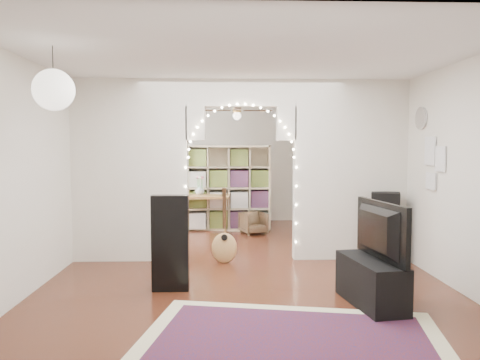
{
  "coord_description": "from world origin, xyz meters",
  "views": [
    {
      "loc": [
        -0.27,
        -7.01,
        1.7
      ],
      "look_at": [
        -0.0,
        0.3,
        1.18
      ],
      "focal_mm": 35.0,
      "sensor_mm": 36.0,
      "label": 1
    }
  ],
  "objects_px": {
    "media_console": "(371,282)",
    "dining_table": "(200,198)",
    "bookcase": "(229,188)",
    "floor_speaker": "(385,227)",
    "dining_chair_left": "(253,223)",
    "acoustic_guitar": "(224,236)",
    "dining_chair_right": "(212,214)"
  },
  "relations": [
    {
      "from": "media_console",
      "to": "dining_table",
      "type": "xyz_separation_m",
      "value": [
        -2.05,
        4.43,
        0.43
      ]
    },
    {
      "from": "bookcase",
      "to": "dining_table",
      "type": "distance_m",
      "value": 0.67
    },
    {
      "from": "floor_speaker",
      "to": "dining_chair_left",
      "type": "distance_m",
      "value": 2.96
    },
    {
      "from": "media_console",
      "to": "dining_table",
      "type": "relative_size",
      "value": 0.81
    },
    {
      "from": "acoustic_guitar",
      "to": "floor_speaker",
      "type": "xyz_separation_m",
      "value": [
        2.38,
        -0.0,
        0.11
      ]
    },
    {
      "from": "dining_table",
      "to": "dining_chair_left",
      "type": "relative_size",
      "value": 2.66
    },
    {
      "from": "dining_chair_right",
      "to": "dining_chair_left",
      "type": "bearing_deg",
      "value": -28.14
    },
    {
      "from": "media_console",
      "to": "dining_chair_right",
      "type": "xyz_separation_m",
      "value": [
        -1.83,
        5.16,
        0.02
      ]
    },
    {
      "from": "dining_table",
      "to": "dining_chair_left",
      "type": "distance_m",
      "value": 1.18
    },
    {
      "from": "media_console",
      "to": "dining_chair_left",
      "type": "distance_m",
      "value": 4.33
    },
    {
      "from": "floor_speaker",
      "to": "media_console",
      "type": "distance_m",
      "value": 2.07
    },
    {
      "from": "acoustic_guitar",
      "to": "bookcase",
      "type": "bearing_deg",
      "value": 109.09
    },
    {
      "from": "bookcase",
      "to": "dining_chair_right",
      "type": "relative_size",
      "value": 2.97
    },
    {
      "from": "acoustic_guitar",
      "to": "media_console",
      "type": "xyz_separation_m",
      "value": [
        1.57,
        -1.89,
        -0.16
      ]
    },
    {
      "from": "dining_table",
      "to": "dining_chair_right",
      "type": "height_order",
      "value": "dining_table"
    },
    {
      "from": "floor_speaker",
      "to": "dining_chair_left",
      "type": "height_order",
      "value": "floor_speaker"
    },
    {
      "from": "media_console",
      "to": "dining_chair_right",
      "type": "height_order",
      "value": "dining_chair_right"
    },
    {
      "from": "dining_chair_left",
      "to": "dining_table",
      "type": "bearing_deg",
      "value": 147.24
    },
    {
      "from": "acoustic_guitar",
      "to": "dining_chair_right",
      "type": "bearing_deg",
      "value": 115.69
    },
    {
      "from": "acoustic_guitar",
      "to": "dining_chair_right",
      "type": "xyz_separation_m",
      "value": [
        -0.26,
        3.27,
        -0.14
      ]
    },
    {
      "from": "acoustic_guitar",
      "to": "dining_chair_right",
      "type": "relative_size",
      "value": 1.6
    },
    {
      "from": "acoustic_guitar",
      "to": "floor_speaker",
      "type": "distance_m",
      "value": 2.38
    },
    {
      "from": "media_console",
      "to": "bookcase",
      "type": "height_order",
      "value": "bookcase"
    },
    {
      "from": "acoustic_guitar",
      "to": "dining_table",
      "type": "height_order",
      "value": "acoustic_guitar"
    },
    {
      "from": "dining_chair_left",
      "to": "media_console",
      "type": "bearing_deg",
      "value": -98.16
    },
    {
      "from": "media_console",
      "to": "floor_speaker",
      "type": "bearing_deg",
      "value": 58.25
    },
    {
      "from": "floor_speaker",
      "to": "media_console",
      "type": "bearing_deg",
      "value": -94.09
    },
    {
      "from": "media_console",
      "to": "bookcase",
      "type": "xyz_separation_m",
      "value": [
        -1.47,
        4.71,
        0.62
      ]
    },
    {
      "from": "dining_chair_right",
      "to": "media_console",
      "type": "bearing_deg",
      "value": -50.2
    },
    {
      "from": "acoustic_guitar",
      "to": "dining_table",
      "type": "distance_m",
      "value": 2.6
    },
    {
      "from": "acoustic_guitar",
      "to": "media_console",
      "type": "distance_m",
      "value": 2.46
    },
    {
      "from": "dining_chair_left",
      "to": "dining_chair_right",
      "type": "xyz_separation_m",
      "value": [
        -0.84,
        0.94,
        0.05
      ]
    }
  ]
}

